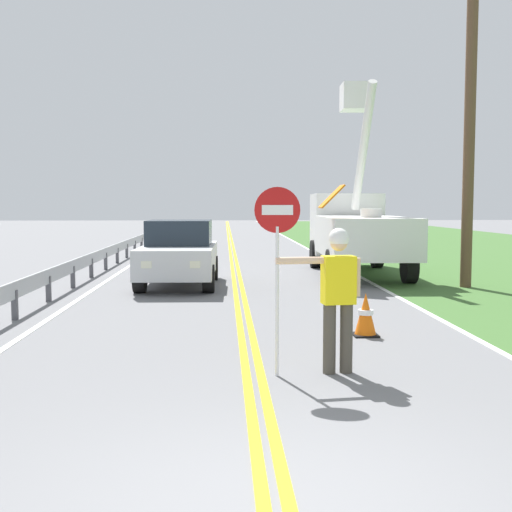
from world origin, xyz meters
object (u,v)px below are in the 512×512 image
(utility_pole_near, at_px, (470,119))
(traffic_cone_lead, at_px, (366,315))
(stop_sign_paddle, at_px, (277,238))
(utility_bucket_truck, at_px, (355,227))
(oncoming_sedan_nearest, at_px, (179,254))
(flagger_worker, at_px, (337,291))

(utility_pole_near, xyz_separation_m, traffic_cone_lead, (-3.90, -5.94, -3.91))
(stop_sign_paddle, relative_size, utility_bucket_truck, 0.34)
(stop_sign_paddle, xyz_separation_m, oncoming_sedan_nearest, (-1.82, 8.94, -0.88))
(oncoming_sedan_nearest, bearing_deg, stop_sign_paddle, -78.51)
(utility_pole_near, relative_size, traffic_cone_lead, 11.60)
(stop_sign_paddle, distance_m, utility_pole_near, 10.28)
(flagger_worker, height_order, utility_pole_near, utility_pole_near)
(stop_sign_paddle, xyz_separation_m, utility_pole_near, (5.52, 8.30, 2.53))
(stop_sign_paddle, height_order, traffic_cone_lead, stop_sign_paddle)
(utility_bucket_truck, distance_m, utility_pole_near, 4.94)
(stop_sign_paddle, xyz_separation_m, utility_bucket_truck, (3.36, 11.73, -0.29))
(oncoming_sedan_nearest, relative_size, traffic_cone_lead, 5.92)
(flagger_worker, relative_size, utility_bucket_truck, 0.27)
(utility_bucket_truck, bearing_deg, utility_pole_near, -57.84)
(oncoming_sedan_nearest, distance_m, traffic_cone_lead, 7.44)
(utility_bucket_truck, distance_m, oncoming_sedan_nearest, 5.92)
(utility_pole_near, bearing_deg, utility_bucket_truck, 122.16)
(utility_bucket_truck, height_order, utility_pole_near, utility_pole_near)
(stop_sign_paddle, relative_size, traffic_cone_lead, 3.33)
(flagger_worker, xyz_separation_m, utility_pole_near, (4.76, 8.20, 3.20))
(utility_bucket_truck, bearing_deg, stop_sign_paddle, -106.00)
(flagger_worker, distance_m, utility_bucket_truck, 11.93)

